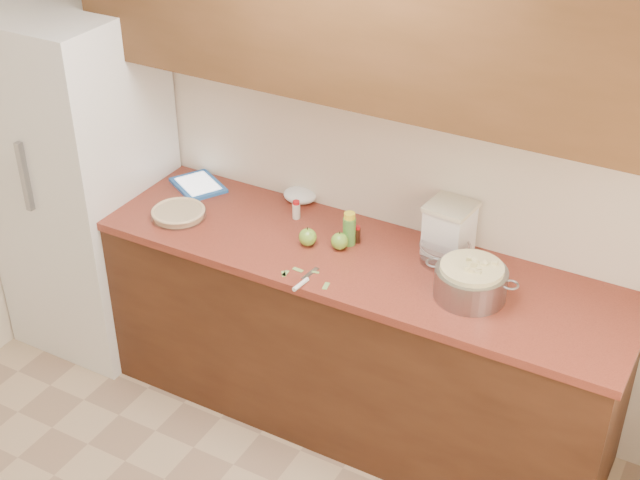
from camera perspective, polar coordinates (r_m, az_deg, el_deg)
The scene contains 21 objects.
room_shell at distance 2.75m, azimuth -13.59°, elevation -8.43°, with size 3.60×3.60×3.60m.
counter_run at distance 4.20m, azimuth 1.07°, elevation -5.92°, with size 2.64×0.68×0.92m.
upper_cabinets at distance 3.62m, azimuth 2.51°, elevation 14.42°, with size 2.60×0.34×0.70m, color #56321A.
fridge at distance 4.68m, azimuth -14.86°, elevation 3.59°, with size 0.70×0.70×1.80m, color white.
pie at distance 4.22m, azimuth -9.04°, elevation 1.71°, with size 0.26×0.26×0.04m.
colander at distance 3.65m, azimuth 9.62°, elevation -2.65°, with size 0.40×0.30×0.15m.
flour_canister at distance 3.90m, azimuth 8.28°, elevation 0.76°, with size 0.21×0.21×0.24m.
tablet at distance 4.48m, azimuth -7.81°, elevation 3.50°, with size 0.33×0.31×0.02m.
paring_knife at distance 3.71m, azimuth -1.16°, elevation -2.76°, with size 0.04×0.20×0.02m.
lemon_bottle at distance 3.94m, azimuth 1.89°, elevation 0.70°, with size 0.06×0.06×0.16m.
cinnamon_shaker at distance 4.15m, azimuth -1.53°, elevation 1.94°, with size 0.04×0.04×0.09m.
vanilla_bottle at distance 3.97m, azimuth 2.40°, elevation 0.35°, with size 0.03×0.03×0.08m.
mixing_bowl at distance 3.87m, azimuth 7.99°, elevation -0.76°, with size 0.22×0.22×0.08m.
paper_towel at distance 4.29m, azimuth -1.30°, elevation 2.87°, with size 0.16×0.13×0.07m, color white.
apple_left at distance 3.95m, azimuth -0.79°, elevation 0.19°, with size 0.08×0.08×0.09m.
apple_center at distance 3.92m, azimuth 1.26°, elevation -0.08°, with size 0.08×0.08×0.09m.
peel_a at distance 3.70m, azimuth 0.39°, elevation -2.96°, with size 0.05×0.02×0.00m, color #81AD54.
peel_b at distance 3.78m, azimuth -2.34°, elevation -2.18°, with size 0.04×0.02×0.00m, color #81AD54.
peel_c at distance 3.78m, azimuth -2.22°, elevation -2.14°, with size 0.04×0.02×0.00m, color #81AD54.
peel_d at distance 3.78m, azimuth -0.29°, elevation -2.08°, with size 0.03×0.01×0.00m, color #81AD54.
peel_e at distance 3.80m, azimuth -1.42°, elevation -1.92°, with size 0.05×0.02×0.00m, color #81AD54.
Camera 1 is at (1.54, -1.46, 3.04)m, focal length 50.00 mm.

